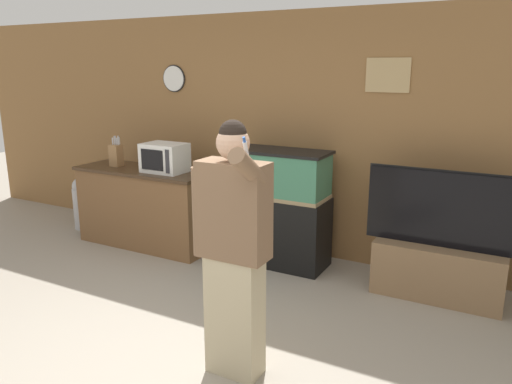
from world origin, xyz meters
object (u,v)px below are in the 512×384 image
object	(u,v)px
microwave	(165,158)
knife_block	(116,155)
aquarium_on_stand	(278,208)
tv_on_stand	(439,260)
trash_bin	(83,202)
person_standing	(233,248)
counter_island	(146,207)

from	to	relation	value
microwave	knife_block	size ratio (longest dim) A/B	1.31
knife_block	aquarium_on_stand	distance (m)	2.05
knife_block	aquarium_on_stand	world-z (taller)	knife_block
tv_on_stand	trash_bin	xyz separation A→B (m)	(-4.34, -0.08, -0.01)
knife_block	person_standing	bearing A→B (deg)	-32.91
counter_island	aquarium_on_stand	size ratio (longest dim) A/B	1.35
counter_island	knife_block	world-z (taller)	knife_block
microwave	trash_bin	size ratio (longest dim) A/B	0.70
microwave	counter_island	bearing A→B (deg)	178.87
microwave	person_standing	bearing A→B (deg)	-41.82
counter_island	tv_on_stand	xyz separation A→B (m)	(3.22, 0.16, -0.10)
knife_block	person_standing	xyz separation A→B (m)	(2.59, -1.68, -0.13)
person_standing	trash_bin	world-z (taller)	person_standing
counter_island	tv_on_stand	bearing A→B (deg)	2.81
tv_on_stand	trash_bin	size ratio (longest dim) A/B	2.01
counter_island	aquarium_on_stand	world-z (taller)	aquarium_on_stand
microwave	person_standing	world-z (taller)	person_standing
counter_island	aquarium_on_stand	xyz separation A→B (m)	(1.60, 0.21, 0.16)
tv_on_stand	counter_island	bearing A→B (deg)	-177.19
knife_block	trash_bin	world-z (taller)	knife_block
aquarium_on_stand	tv_on_stand	bearing A→B (deg)	-1.80
microwave	person_standing	distance (m)	2.53
counter_island	person_standing	distance (m)	2.80
aquarium_on_stand	counter_island	bearing A→B (deg)	-172.52
microwave	knife_block	bearing A→B (deg)	-179.49
microwave	aquarium_on_stand	distance (m)	1.38
person_standing	trash_bin	distance (m)	3.79
microwave	trash_bin	distance (m)	1.60
counter_island	person_standing	bearing A→B (deg)	-37.62
person_standing	trash_bin	xyz separation A→B (m)	(-3.31, 1.77, -0.55)
counter_island	knife_block	distance (m)	0.70
knife_block	trash_bin	size ratio (longest dim) A/B	0.54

